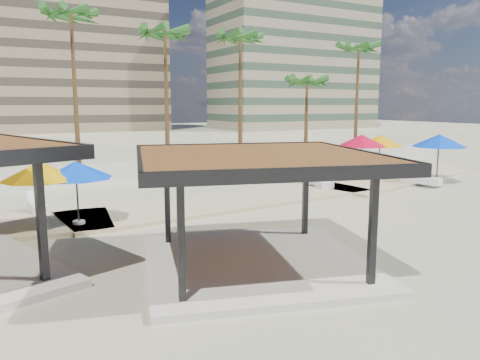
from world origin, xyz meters
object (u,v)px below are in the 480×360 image
(umbrella_c, at_px, (361,141))
(lounger_c, at_px, (420,179))
(lounger_b, at_px, (319,182))
(lounger_a, at_px, (38,206))
(lounger_d, at_px, (379,172))
(pavilion_central, at_px, (256,199))

(umbrella_c, bearing_deg, lounger_c, -62.88)
(lounger_b, relative_size, lounger_c, 0.93)
(lounger_a, height_order, lounger_c, lounger_c)
(umbrella_c, bearing_deg, lounger_d, 3.45)
(umbrella_c, height_order, lounger_c, umbrella_c)
(lounger_a, xyz_separation_m, lounger_c, (20.77, -3.31, 0.04))
(lounger_a, height_order, lounger_d, lounger_d)
(pavilion_central, relative_size, lounger_c, 3.39)
(pavilion_central, bearing_deg, lounger_b, 60.00)
(pavilion_central, height_order, lounger_b, pavilion_central)
(umbrella_c, distance_m, lounger_c, 4.28)
(lounger_a, height_order, lounger_b, lounger_b)
(umbrella_c, xyz_separation_m, lounger_a, (-19.09, 0.02, -2.19))
(lounger_d, bearing_deg, lounger_b, 117.17)
(lounger_a, distance_m, lounger_b, 14.96)
(lounger_c, bearing_deg, umbrella_c, 10.43)
(umbrella_c, height_order, lounger_d, umbrella_c)
(umbrella_c, distance_m, lounger_d, 2.80)
(pavilion_central, relative_size, lounger_a, 4.32)
(pavilion_central, distance_m, lounger_b, 13.80)
(lounger_c, bearing_deg, pavilion_central, 97.85)
(lounger_b, xyz_separation_m, lounger_c, (5.85, -2.20, 0.01))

